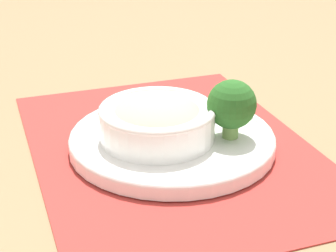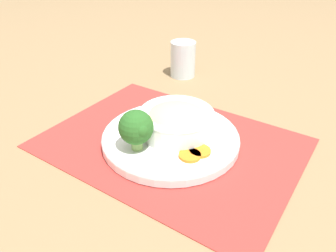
{
  "view_description": "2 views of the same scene",
  "coord_description": "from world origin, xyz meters",
  "views": [
    {
      "loc": [
        0.66,
        -0.23,
        0.36
      ],
      "look_at": [
        0.0,
        -0.01,
        0.04
      ],
      "focal_mm": 60.0,
      "sensor_mm": 36.0,
      "label": 1
    },
    {
      "loc": [
        -0.32,
        0.47,
        0.39
      ],
      "look_at": [
        0.01,
        -0.01,
        0.03
      ],
      "focal_mm": 35.0,
      "sensor_mm": 36.0,
      "label": 2
    }
  ],
  "objects": [
    {
      "name": "ground_plane",
      "position": [
        0.0,
        0.0,
        0.0
      ],
      "size": [
        4.0,
        4.0,
        0.0
      ],
      "primitive_type": "plane",
      "color": "#8C704C"
    },
    {
      "name": "carrot_slice_near",
      "position": [
        -0.07,
        0.04,
        0.02
      ],
      "size": [
        0.04,
        0.04,
        0.01
      ],
      "color": "orange",
      "rests_on": "plate"
    },
    {
      "name": "water_glass",
      "position": [
        0.17,
        -0.32,
        0.05
      ],
      "size": [
        0.07,
        0.07,
        0.1
      ],
      "color": "silver",
      "rests_on": "ground_plane"
    },
    {
      "name": "placemat",
      "position": [
        0.0,
        0.0,
        0.0
      ],
      "size": [
        0.52,
        0.38,
        0.0
      ],
      "color": "#B2332D",
      "rests_on": "ground_plane"
    },
    {
      "name": "bowl",
      "position": [
        -0.0,
        -0.02,
        0.05
      ],
      "size": [
        0.16,
        0.16,
        0.06
      ],
      "color": "white",
      "rests_on": "plate"
    },
    {
      "name": "carrot_slice_middle",
      "position": [
        -0.08,
        0.02,
        0.02
      ],
      "size": [
        0.04,
        0.04,
        0.01
      ],
      "color": "orange",
      "rests_on": "plate"
    },
    {
      "name": "plate",
      "position": [
        0.0,
        0.0,
        0.02
      ],
      "size": [
        0.29,
        0.29,
        0.02
      ],
      "color": "white",
      "rests_on": "placemat"
    },
    {
      "name": "broccoli_floret",
      "position": [
        0.03,
        0.08,
        0.07
      ],
      "size": [
        0.07,
        0.07,
        0.08
      ],
      "color": "#759E51",
      "rests_on": "plate"
    }
  ]
}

